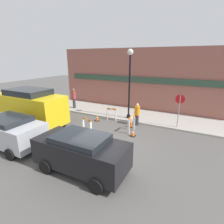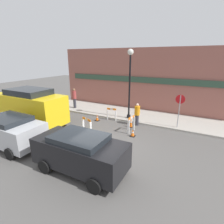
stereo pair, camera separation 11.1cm
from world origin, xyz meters
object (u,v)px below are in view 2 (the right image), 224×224
Objects in this scene: work_van at (31,106)px; parked_car_0 at (10,130)px; person_worker at (137,114)px; parked_car_1 at (80,151)px; streetlamp_post at (130,75)px; person_pedestrian at (74,98)px; stop_sign at (180,106)px.

parked_car_0 is at bearing -58.16° from work_van.
person_worker is 0.31× the size of work_van.
streetlamp_post is at bearing 95.62° from parked_car_1.
streetlamp_post is at bearing -160.92° from person_pedestrian.
stop_sign is 10.31m from parked_car_0.
person_worker is 0.88× the size of person_pedestrian.
person_worker is (0.99, -0.86, -2.57)m from streetlamp_post.
work_van reaches higher than parked_car_0.
stop_sign is 7.44m from parked_car_1.
person_worker is 7.95m from parked_car_0.
parked_car_1 is (4.74, -0.00, -0.01)m from parked_car_0.
person_worker is at bearing 26.97° from work_van.
streetlamp_post is 2.80× the size of person_pedestrian.
parked_car_1 is (-3.00, -6.78, -0.70)m from stop_sign.
parked_car_0 reaches higher than parked_car_1.
parked_car_0 is 3.24m from work_van.
work_van is at bearing 110.14° from person_pedestrian.
stop_sign is (3.69, -0.24, -1.80)m from streetlamp_post.
person_pedestrian is at bearing 101.96° from parked_car_0.
person_pedestrian is (-9.29, 0.52, -0.53)m from stop_sign.
stop_sign is 10.27m from work_van.
person_pedestrian reaches higher than parked_car_0.
person_pedestrian is (-5.60, 0.28, -2.32)m from streetlamp_post.
parked_car_0 is at bearing 38.19° from stop_sign.
stop_sign is at bearing 66.15° from parked_car_1.
person_pedestrian is (-6.59, 1.15, 0.25)m from person_worker.
parked_car_0 reaches higher than person_worker.
person_worker is at bearing 87.22° from parked_car_1.
parked_car_0 is (-5.04, -6.15, 0.09)m from person_worker.
stop_sign is at bearing 152.23° from person_worker.
parked_car_1 is at bearing -22.94° from work_van.
work_van is at bearing -13.86° from person_worker.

